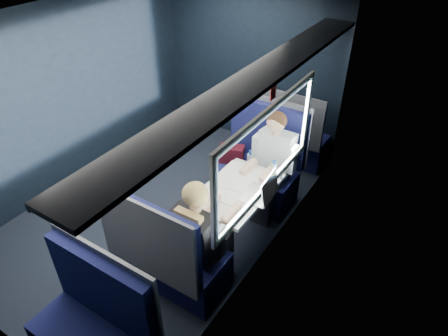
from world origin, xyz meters
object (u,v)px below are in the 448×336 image
Objects in this scene: seat_row_back at (96,333)px; seat_bay_near at (257,168)px; man at (271,160)px; bottle_small at (274,170)px; table at (235,194)px; woman at (200,233)px; seat_bay_far at (170,257)px; laptop at (263,191)px; cup at (279,174)px; seat_row_front at (290,137)px.

seat_bay_near is at bearing 90.24° from seat_row_back.
man is 0.37m from bottle_small.
woman reaches higher than table.
seat_row_back is 5.43× the size of bottle_small.
seat_bay_far reaches higher than laptop.
seat_bay_far is at bearing -99.03° from man.
laptop is 0.37m from bottle_small.
woman is at bearing -99.03° from bottle_small.
seat_bay_near is 1.63m from woman.
seat_row_back is 12.42× the size of cup.
man reaches higher than laptop.
table is 0.93m from seat_bay_near.
seat_bay_near is 0.95× the size of man.
laptop is (0.49, 1.83, 0.40)m from seat_row_back.
man reaches higher than seat_row_front.
woman is at bearing -84.55° from table.
seat_row_front is at bearing 90.00° from seat_row_back.
seat_row_back is (-0.18, -1.80, -0.25)m from table.
man is at bearing 128.80° from cup.
seat_row_back is 1.93m from laptop.
table is 0.76× the size of woman.
laptop is at bearing 61.54° from seat_bay_far.
seat_row_back is 3.05× the size of laptop.
seat_bay_far reaches higher than table.
man is at bearing -77.17° from seat_row_front.
man is 0.72m from laptop.
cup is at bearing -51.20° from man.
seat_row_front is at bearing 95.80° from table.
cup is at bearing 54.21° from table.
woman reaches higher than seat_bay_near.
seat_bay_near is 1.09× the size of seat_row_front.
woman is 1.12m from bottle_small.
man reaches higher than cup.
man is 14.16× the size of cup.
table is 0.76× the size of man.
seat_bay_far is 1.09× the size of seat_row_front.
seat_row_back is 0.88× the size of man.
seat_bay_near is 0.77m from cup.
seat_row_back is at bearing -95.72° from man.
seat_row_front is at bearing 95.70° from woman.
man reaches higher than table.
seat_bay_far is 5.90× the size of bottle_small.
man is 0.37m from cup.
seat_bay_far is at bearing -89.64° from seat_bay_near.
seat_row_front is at bearing 109.13° from cup.
bottle_small is (0.42, -1.40, 0.42)m from seat_row_front.
table is 0.70m from man.
seat_bay_far is 1.10m from laptop.
man is at bearing 84.48° from table.
seat_bay_near is at bearing 146.53° from man.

